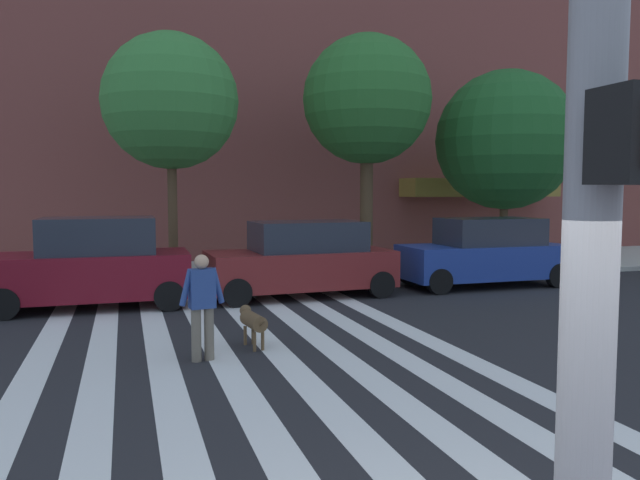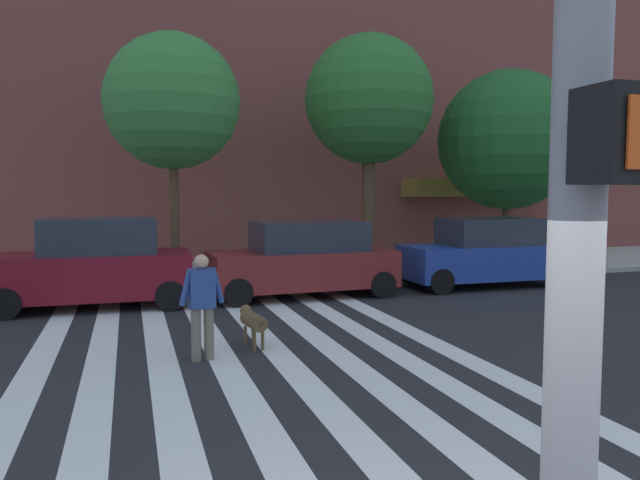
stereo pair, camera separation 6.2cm
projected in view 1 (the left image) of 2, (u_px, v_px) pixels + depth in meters
ground_plane at (246, 366)px, 9.02m from camera, size 160.00×160.00×0.00m
sidewalk_far at (184, 275)px, 18.30m from camera, size 80.00×6.00×0.15m
crosswalk_stripes at (258, 364)px, 9.08m from camera, size 6.75×12.98×0.01m
apartment_block at (299, 21)px, 30.25m from camera, size 36.42×18.00×22.23m
parked_car_behind_first at (93, 264)px, 13.49m from camera, size 4.26×2.05×2.02m
parked_car_third_in_line at (302, 260)px, 14.99m from camera, size 4.59×2.14×1.86m
parked_car_fourth_in_line at (485, 253)px, 16.59m from camera, size 4.55×1.90×1.87m
street_tree_nearest at (171, 102)px, 16.09m from camera, size 3.60×3.60×6.64m
street_tree_middle at (367, 101)px, 18.19m from camera, size 3.87×3.87×7.14m
street_tree_further at (505, 140)px, 20.00m from camera, size 4.58×4.58×6.43m
pedestrian_dog_walker at (202, 301)px, 9.23m from camera, size 0.71×0.29×1.64m
dog_on_leash at (253, 321)px, 10.10m from camera, size 0.35×1.07×0.65m
pedestrian_bystander at (506, 240)px, 18.98m from camera, size 0.28×0.71×1.64m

